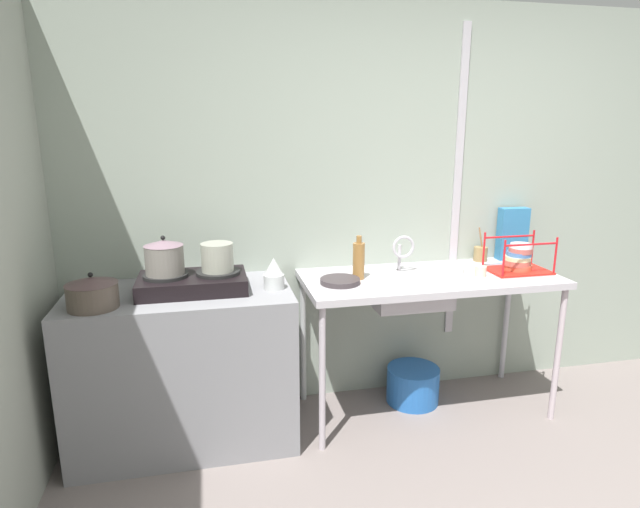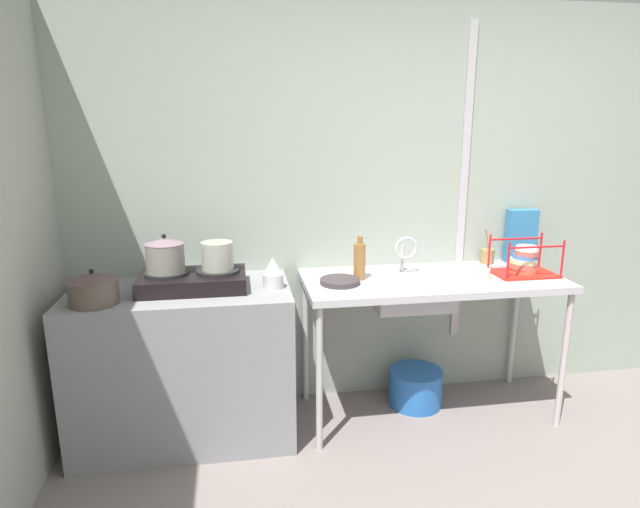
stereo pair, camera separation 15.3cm
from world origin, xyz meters
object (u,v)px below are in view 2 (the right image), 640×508
bottle_by_sink (360,261)px  frying_pan (340,281)px  percolator (273,273)px  dish_rack (524,262)px  sink_basin (411,293)px  stove (193,280)px  utensil_jar (487,256)px  small_bowl_on_drainboard (459,272)px  faucet (406,250)px  cereal_box (521,236)px  bucket_on_floor (416,387)px  cup_by_rack (484,274)px  pot_beside_stove (93,289)px  pot_on_right_burner (217,256)px  pot_on_left_burner (165,255)px

bottle_by_sink → frying_pan: bearing=-151.3°
percolator → dish_rack: (1.48, 0.03, -0.01)m
percolator → sink_basin: size_ratio=0.38×
stove → dish_rack: dish_rack is taller
frying_pan → dish_rack: dish_rack is taller
frying_pan → bottle_by_sink: size_ratio=0.88×
sink_basin → utensil_jar: 0.66m
small_bowl_on_drainboard → faucet: bearing=161.6°
cereal_box → utensil_jar: bearing=-176.6°
frying_pan → utensil_jar: 1.06m
sink_basin → bucket_on_floor: 0.68m
faucet → cup_by_rack: faucet is taller
pot_beside_stove → bucket_on_floor: bearing=8.7°
pot_beside_stove → percolator: 0.90m
cereal_box → bucket_on_floor: 1.18m
dish_rack → bottle_by_sink: bearing=176.8°
pot_on_right_burner → sink_basin: bearing=-0.7°
stove → cup_by_rack: size_ratio=8.60×
pot_on_right_burner → cup_by_rack: bearing=-2.9°
percolator → bucket_on_floor: 1.23m
cup_by_rack → utensil_jar: (0.18, 0.33, 0.02)m
frying_pan → bucket_on_floor: size_ratio=0.67×
stove → sink_basin: 1.23m
dish_rack → cereal_box: size_ratio=1.04×
frying_pan → cereal_box: (1.24, 0.29, 0.16)m
percolator → cereal_box: size_ratio=0.50×
pot_on_right_burner → cup_by_rack: size_ratio=2.59×
pot_on_right_burner → dish_rack: pot_on_right_burner is taller
stove → bottle_by_sink: bearing=1.8°
percolator → small_bowl_on_drainboard: size_ratio=1.70×
sink_basin → small_bowl_on_drainboard: bearing=5.1°
faucet → small_bowl_on_drainboard: size_ratio=2.24×
pot_on_left_burner → pot_on_right_burner: size_ratio=1.21×
pot_on_right_burner → sink_basin: pot_on_right_burner is taller
stove → frying_pan: size_ratio=2.53×
pot_on_left_burner → cereal_box: size_ratio=0.60×
sink_basin → faucet: (-0.00, 0.13, 0.23)m
percolator → cup_by_rack: bearing=-1.0°
pot_on_left_burner → utensil_jar: 1.97m
pot_on_left_burner → bucket_on_floor: (1.46, 0.10, -0.95)m
dish_rack → sink_basin: bearing=178.9°
pot_on_left_burner → pot_on_right_burner: 0.27m
percolator → bottle_by_sink: bottle_by_sink is taller
small_bowl_on_drainboard → cereal_box: bearing=25.1°
pot_on_right_burner → sink_basin: 1.12m
pot_on_right_burner → bucket_on_floor: bearing=4.8°
small_bowl_on_drainboard → pot_beside_stove: bearing=-174.6°
cereal_box → cup_by_rack: bearing=-138.1°
stove → small_bowl_on_drainboard: 1.52m
sink_basin → bottle_by_sink: size_ratio=1.79×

